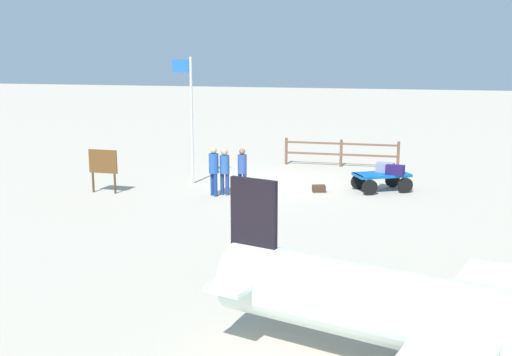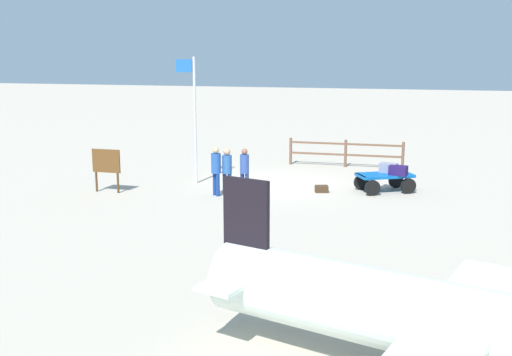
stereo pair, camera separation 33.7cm
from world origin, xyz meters
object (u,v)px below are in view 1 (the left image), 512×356
suitcase_olive (395,170)px  flagpole (190,112)px  worker_lead (225,168)px  airplane_near (490,328)px  worker_trailing (214,168)px  worker_supervisor (242,169)px  luggage_cart (381,179)px  suitcase_tan (319,189)px  signboard (103,165)px  suitcase_dark (385,167)px

suitcase_olive → flagpole: (7.64, 0.23, 1.93)m
worker_lead → airplane_near: (-7.40, 11.60, 0.09)m
flagpole → airplane_near: bearing=125.0°
worker_trailing → worker_supervisor: worker_trailing is taller
luggage_cart → airplane_near: (-2.04, 13.49, 0.61)m
worker_supervisor → worker_lead: bearing=8.8°
suitcase_tan → signboard: bearing=14.5°
suitcase_tan → suitcase_olive: bearing=-168.4°
worker_trailing → signboard: worker_trailing is taller
signboard → worker_trailing: bearing=-173.1°
suitcase_olive → signboard: 10.46m
worker_trailing → signboard: (3.98, 0.48, 0.02)m
flagpole → signboard: bearing=42.0°
suitcase_tan → airplane_near: (-4.22, 12.84, 0.95)m
suitcase_olive → airplane_near: 13.48m
airplane_near → flagpole: size_ratio=1.89×
luggage_cart → flagpole: (7.16, 0.33, 2.29)m
worker_lead → worker_trailing: size_ratio=0.97×
worker_lead → airplane_near: bearing=122.5°
suitcase_tan → signboard: size_ratio=0.34×
suitcase_dark → suitcase_tan: 2.59m
airplane_near → flagpole: bearing=-55.0°
suitcase_dark → signboard: 10.21m
suitcase_olive → luggage_cart: bearing=-12.5°
worker_lead → suitcase_dark: bearing=-158.4°
suitcase_olive → suitcase_tan: bearing=11.6°
suitcase_tan → worker_lead: worker_lead is taller
suitcase_dark → worker_lead: (5.49, 2.18, 0.15)m
worker_supervisor → flagpole: 3.35m
airplane_near → signboard: 16.00m
luggage_cart → worker_lead: bearing=19.4°
suitcase_dark → worker_trailing: bearing=22.4°
worker_lead → worker_supervisor: (-0.62, -0.10, -0.03)m
suitcase_tan → worker_supervisor: (2.57, 1.14, 0.83)m
luggage_cart → flagpole: flagpole is taller
suitcase_olive → suitcase_dark: bearing=-47.5°
airplane_near → luggage_cart: bearing=-81.4°
luggage_cart → worker_trailing: worker_trailing is taller
flagpole → signboard: flagpole is taller
suitcase_dark → signboard: size_ratio=0.44×
suitcase_olive → flagpole: size_ratio=0.14×
luggage_cart → flagpole: size_ratio=0.47×
suitcase_tan → worker_trailing: worker_trailing is taller
suitcase_tan → flagpole: 5.65m
worker_trailing → luggage_cart: bearing=-159.7°
luggage_cart → airplane_near: airplane_near is taller
suitcase_dark → worker_supervisor: worker_supervisor is taller
worker_supervisor → signboard: size_ratio=1.07×
suitcase_olive → worker_lead: worker_lead is taller
luggage_cart → worker_trailing: bearing=20.3°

